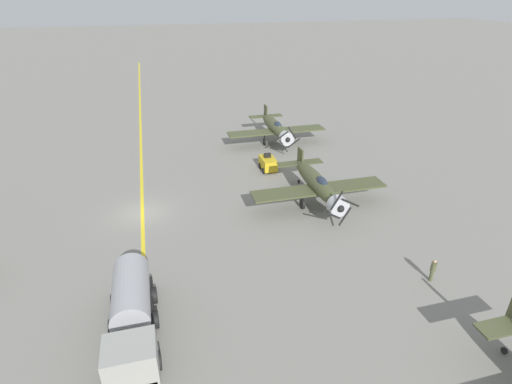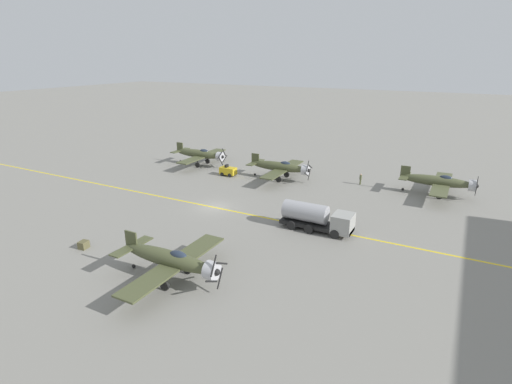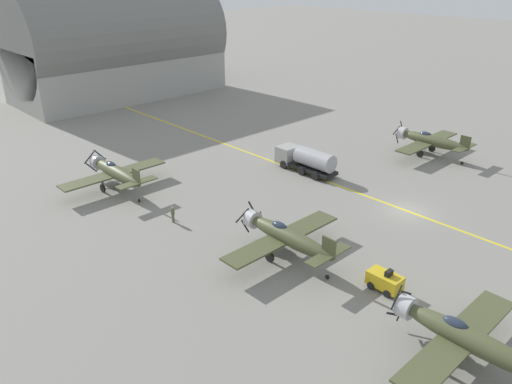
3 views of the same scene
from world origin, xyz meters
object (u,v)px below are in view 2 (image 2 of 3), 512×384
Objects in this scene: airplane_near_left at (201,154)px; airplane_far_left at (439,182)px; ground_crew_walking at (361,179)px; airplane_mid_right at (172,260)px; airplane_mid_left at (281,167)px; fuel_tanker at (317,217)px; supply_crate_by_tanker at (84,245)px; tow_tractor at (228,171)px.

airplane_near_left is 1.00× the size of airplane_far_left.
airplane_far_left is at bearing 90.15° from ground_crew_walking.
airplane_mid_left is at bearing -168.61° from airplane_mid_right.
fuel_tanker is 8.67× the size of supply_crate_by_tanker.
airplane_far_left is 21.81m from fuel_tanker.
airplane_near_left and airplane_far_left have the same top height.
airplane_mid_right is at bearing -9.18° from airplane_mid_left.
airplane_far_left is at bearing 81.44° from airplane_mid_left.
airplane_mid_right is at bearing 23.40° from tow_tractor.
airplane_near_left is at bearing -111.09° from airplane_mid_left.
airplane_near_left reaches higher than tow_tractor.
tow_tractor reaches higher than supply_crate_by_tanker.
ground_crew_walking is 1.80× the size of supply_crate_by_tanker.
ground_crew_walking is at bearing 171.65° from airplane_mid_right.
fuel_tanker is at bearing 158.96° from airplane_mid_right.
airplane_mid_right is at bearing 87.17° from supply_crate_by_tanker.
airplane_mid_left is 19.44m from fuel_tanker.
airplane_near_left is 27.75m from ground_crew_walking.
supply_crate_by_tanker is (-0.59, -11.84, -1.63)m from airplane_mid_right.
airplane_mid_right is 4.62× the size of tow_tractor.
airplane_near_left reaches higher than ground_crew_walking.
airplane_near_left is 1.50× the size of fuel_tanker.
airplane_far_left reaches higher than supply_crate_by_tanker.
airplane_mid_left is at bearing -74.25° from ground_crew_walking.
fuel_tanker reaches higher than supply_crate_by_tanker.
tow_tractor is 1.57× the size of ground_crew_walking.
ground_crew_walking is (-34.70, 7.33, -1.11)m from airplane_mid_right.
fuel_tanker reaches higher than tow_tractor.
tow_tractor is 20.73m from ground_crew_walking.
airplane_far_left is at bearing 99.92° from tow_tractor.
airplane_near_left is at bearing -121.35° from fuel_tanker.
airplane_far_left is at bearing 88.63° from airplane_near_left.
airplane_far_left is 7.24× the size of ground_crew_walking.
ground_crew_walking is at bearing 179.69° from fuel_tanker.
airplane_mid_left reaches higher than tow_tractor.
tow_tractor is at bearing -75.06° from ground_crew_walking.
airplane_mid_left is at bearing 81.30° from airplane_near_left.
airplane_mid_left is 1.00× the size of airplane_far_left.
fuel_tanker is at bearing -0.31° from ground_crew_walking.
supply_crate_by_tanker is at bearing -30.71° from airplane_mid_left.
tow_tractor is at bearing 62.55° from airplane_near_left.
airplane_near_left is at bearing -144.47° from airplane_mid_right.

